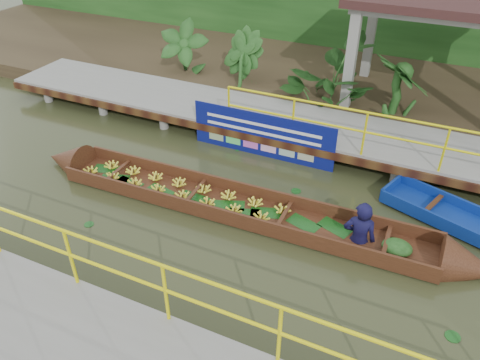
% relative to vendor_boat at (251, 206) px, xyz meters
% --- Properties ---
extents(ground, '(80.00, 80.00, 0.00)m').
position_rel_vendor_boat_xyz_m(ground, '(-0.59, -0.27, -0.23)').
color(ground, '#282D16').
rests_on(ground, ground).
extents(land_strip, '(30.00, 8.00, 0.45)m').
position_rel_vendor_boat_xyz_m(land_strip, '(-0.59, 7.23, -0.01)').
color(land_strip, '#2E2417').
rests_on(land_strip, ground).
extents(far_dock, '(16.00, 2.06, 1.66)m').
position_rel_vendor_boat_xyz_m(far_dock, '(-0.57, 3.16, 0.24)').
color(far_dock, gray).
rests_on(far_dock, ground).
extents(pavilion, '(4.40, 3.00, 3.00)m').
position_rel_vendor_boat_xyz_m(pavilion, '(2.41, 6.03, 2.58)').
color(pavilion, gray).
rests_on(pavilion, ground).
extents(foliage_backdrop, '(30.00, 0.80, 4.00)m').
position_rel_vendor_boat_xyz_m(foliage_backdrop, '(-0.59, 9.73, 1.77)').
color(foliage_backdrop, '#163B12').
rests_on(foliage_backdrop, ground).
extents(vendor_boat, '(9.63, 1.20, 2.10)m').
position_rel_vendor_boat_xyz_m(vendor_boat, '(0.00, 0.00, 0.00)').
color(vendor_boat, '#341A0E').
rests_on(vendor_boat, ground).
extents(blue_banner, '(3.52, 0.04, 1.10)m').
position_rel_vendor_boat_xyz_m(blue_banner, '(-0.69, 2.21, 0.32)').
color(blue_banner, navy).
rests_on(blue_banner, ground).
extents(tropical_plants, '(14.14, 1.14, 1.42)m').
position_rel_vendor_boat_xyz_m(tropical_plants, '(1.66, 5.03, 0.93)').
color(tropical_plants, '#163B12').
rests_on(tropical_plants, ground).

